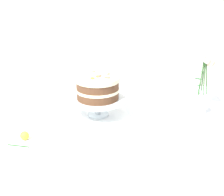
{
  "coord_description": "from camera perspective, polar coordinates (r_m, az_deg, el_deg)",
  "views": [
    {
      "loc": [
        -0.16,
        -1.36,
        1.4
      ],
      "look_at": [
        -0.05,
        0.02,
        0.86
      ],
      "focal_mm": 48.29,
      "sensor_mm": 36.0,
      "label": 1
    }
  ],
  "objects": [
    {
      "name": "dining_table",
      "position": [
        1.55,
        1.83,
        -7.8
      ],
      "size": [
        1.4,
        1.0,
        0.74
      ],
      "color": "white",
      "rests_on": "ground"
    },
    {
      "name": "linen_napkin",
      "position": [
        1.59,
        -2.63,
        -3.35
      ],
      "size": [
        0.36,
        0.36,
        0.0
      ],
      "primitive_type": "cube",
      "rotation": [
        0.0,
        0.0,
        0.12
      ],
      "color": "white",
      "rests_on": "dining_table"
    },
    {
      "name": "flower_vase",
      "position": [
        1.65,
        16.67,
        1.82
      ],
      "size": [
        0.1,
        0.11,
        0.33
      ],
      "color": "silver",
      "rests_on": "dining_table"
    },
    {
      "name": "cake_stand",
      "position": [
        1.55,
        -2.68,
        -0.61
      ],
      "size": [
        0.29,
        0.29,
        0.1
      ],
      "color": "silver",
      "rests_on": "linen_napkin"
    },
    {
      "name": "fallen_rose",
      "position": [
        1.4,
        -16.27,
        -6.91
      ],
      "size": [
        0.1,
        0.09,
        0.04
      ],
      "color": "#2D6028",
      "rests_on": "dining_table"
    },
    {
      "name": "layer_cake",
      "position": [
        1.53,
        -2.73,
        2.03
      ],
      "size": [
        0.22,
        0.22,
        0.12
      ],
      "color": "brown",
      "rests_on": "cake_stand"
    }
  ]
}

